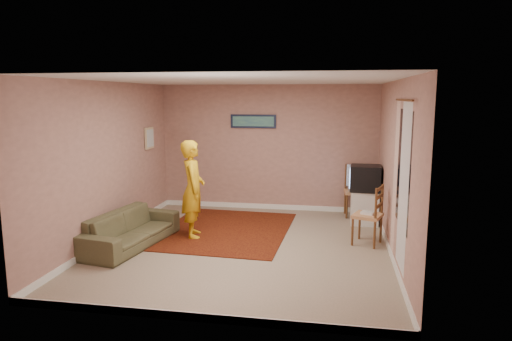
% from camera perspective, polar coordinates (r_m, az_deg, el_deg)
% --- Properties ---
extents(ground, '(5.00, 5.00, 0.00)m').
position_cam_1_polar(ground, '(7.37, -1.43, -9.46)').
color(ground, gray).
rests_on(ground, ground).
extents(wall_back, '(4.50, 0.02, 2.60)m').
position_cam_1_polar(wall_back, '(9.50, 1.48, 2.84)').
color(wall_back, tan).
rests_on(wall_back, ground).
extents(wall_front, '(4.50, 0.02, 2.60)m').
position_cam_1_polar(wall_front, '(4.67, -7.50, -4.00)').
color(wall_front, tan).
rests_on(wall_front, ground).
extents(wall_left, '(0.02, 5.00, 2.60)m').
position_cam_1_polar(wall_left, '(7.81, -17.89, 0.99)').
color(wall_left, tan).
rests_on(wall_left, ground).
extents(wall_right, '(0.02, 5.00, 2.60)m').
position_cam_1_polar(wall_right, '(6.98, 16.96, 0.08)').
color(wall_right, tan).
rests_on(wall_right, ground).
extents(ceiling, '(4.50, 5.00, 0.02)m').
position_cam_1_polar(ceiling, '(6.98, -1.52, 11.20)').
color(ceiling, silver).
rests_on(ceiling, wall_back).
extents(baseboard_back, '(4.50, 0.02, 0.10)m').
position_cam_1_polar(baseboard_back, '(9.71, 1.44, -4.51)').
color(baseboard_back, white).
rests_on(baseboard_back, ground).
extents(baseboard_front, '(4.50, 0.02, 0.10)m').
position_cam_1_polar(baseboard_front, '(5.12, -7.15, -17.73)').
color(baseboard_front, white).
rests_on(baseboard_front, ground).
extents(baseboard_left, '(0.02, 5.00, 0.10)m').
position_cam_1_polar(baseboard_left, '(8.07, -17.38, -7.82)').
color(baseboard_left, white).
rests_on(baseboard_left, ground).
extents(baseboard_right, '(0.02, 5.00, 0.10)m').
position_cam_1_polar(baseboard_right, '(7.27, 16.41, -9.68)').
color(baseboard_right, white).
rests_on(baseboard_right, ground).
extents(window, '(0.01, 1.10, 1.50)m').
position_cam_1_polar(window, '(6.07, 17.99, 0.14)').
color(window, black).
rests_on(window, wall_right).
extents(curtain_sheer, '(0.01, 0.75, 2.10)m').
position_cam_1_polar(curtain_sheer, '(5.96, 17.96, -1.98)').
color(curtain_sheer, silver).
rests_on(curtain_sheer, wall_right).
extents(curtain_floral, '(0.01, 0.35, 2.10)m').
position_cam_1_polar(curtain_floral, '(6.64, 17.00, -0.81)').
color(curtain_floral, white).
rests_on(curtain_floral, wall_right).
extents(curtain_rod, '(0.02, 1.40, 0.02)m').
position_cam_1_polar(curtain_rod, '(6.00, 17.99, 8.39)').
color(curtain_rod, brown).
rests_on(curtain_rod, wall_right).
extents(picture_back, '(0.95, 0.04, 0.28)m').
position_cam_1_polar(picture_back, '(9.47, -0.34, 6.17)').
color(picture_back, '#121933').
rests_on(picture_back, wall_back).
extents(picture_left, '(0.04, 0.38, 0.42)m').
position_cam_1_polar(picture_left, '(9.21, -13.17, 3.96)').
color(picture_left, '#CAB58B').
rests_on(picture_left, wall_left).
extents(area_rug, '(2.28, 2.80, 0.01)m').
position_cam_1_polar(area_rug, '(8.21, -3.79, -7.42)').
color(area_rug, black).
rests_on(area_rug, ground).
extents(tv_cabinet, '(0.50, 0.45, 0.63)m').
position_cam_1_polar(tv_cabinet, '(8.77, 13.39, -4.50)').
color(tv_cabinet, silver).
rests_on(tv_cabinet, ground).
extents(crt_tv, '(0.59, 0.53, 0.47)m').
position_cam_1_polar(crt_tv, '(8.65, 13.49, -0.94)').
color(crt_tv, black).
rests_on(crt_tv, tv_cabinet).
extents(chair_a, '(0.49, 0.47, 0.55)m').
position_cam_1_polar(chair_a, '(9.22, 12.47, -1.84)').
color(chair_a, tan).
rests_on(chair_a, ground).
extents(dvd_player, '(0.35, 0.26, 0.06)m').
position_cam_1_polar(dvd_player, '(9.23, 12.46, -2.28)').
color(dvd_player, silver).
rests_on(dvd_player, chair_a).
extents(blue_throw, '(0.40, 0.05, 0.42)m').
position_cam_1_polar(blue_throw, '(9.18, 12.52, -0.61)').
color(blue_throw, '#88ACDF').
rests_on(blue_throw, chair_a).
extents(chair_b, '(0.54, 0.55, 0.53)m').
position_cam_1_polar(chair_b, '(7.53, 13.79, -4.61)').
color(chair_b, tan).
rests_on(chair_b, ground).
extents(game_console, '(0.23, 0.20, 0.04)m').
position_cam_1_polar(game_console, '(7.55, 13.77, -5.17)').
color(game_console, white).
rests_on(game_console, chair_b).
extents(sofa, '(1.04, 1.98, 0.55)m').
position_cam_1_polar(sofa, '(7.58, -15.43, -7.07)').
color(sofa, '#4E4A2F').
rests_on(sofa, ground).
extents(person, '(0.55, 0.69, 1.65)m').
position_cam_1_polar(person, '(7.74, -7.89, -2.31)').
color(person, gold).
rests_on(person, ground).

